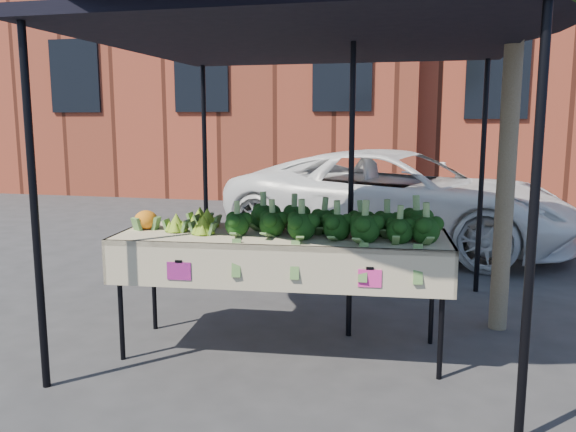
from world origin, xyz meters
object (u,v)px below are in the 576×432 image
object	(u,v)px
canopy	(309,164)
vehicle	(403,70)
street_tree	(513,69)
table	(282,293)

from	to	relation	value
canopy	vehicle	size ratio (longest dim) A/B	0.66
street_tree	vehicle	bearing A→B (deg)	107.20
canopy	street_tree	distance (m)	1.75
canopy	street_tree	world-z (taller)	street_tree
canopy	vehicle	bearing A→B (deg)	80.81
table	canopy	bearing A→B (deg)	79.58
table	street_tree	distance (m)	2.50
street_tree	table	bearing A→B (deg)	-151.20
canopy	vehicle	distance (m)	3.71
canopy	street_tree	xyz separation A→B (m)	(1.54, 0.38, 0.74)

